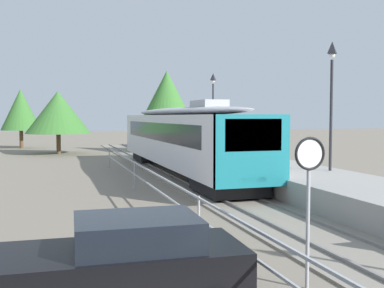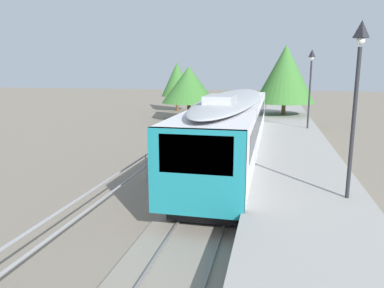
% 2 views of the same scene
% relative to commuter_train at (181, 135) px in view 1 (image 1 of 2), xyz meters
% --- Properties ---
extents(ground_plane, '(160.00, 160.00, 0.00)m').
position_rel_commuter_train_xyz_m(ground_plane, '(-3.00, -3.39, -2.14)').
color(ground_plane, slate).
extents(track_rails, '(3.20, 60.00, 0.14)m').
position_rel_commuter_train_xyz_m(track_rails, '(0.00, -3.39, -2.11)').
color(track_rails, gray).
rests_on(track_rails, ground).
extents(commuter_train, '(2.82, 18.90, 3.74)m').
position_rel_commuter_train_xyz_m(commuter_train, '(0.00, 0.00, 0.00)').
color(commuter_train, silver).
rests_on(commuter_train, track_rails).
extents(station_platform, '(3.90, 60.00, 0.90)m').
position_rel_commuter_train_xyz_m(station_platform, '(3.25, -3.39, -1.69)').
color(station_platform, '#999691').
rests_on(station_platform, ground).
extents(platform_lamp_mid_platform, '(0.34, 0.34, 5.35)m').
position_rel_commuter_train_xyz_m(platform_lamp_mid_platform, '(4.44, -7.29, 2.48)').
color(platform_lamp_mid_platform, '#232328').
rests_on(platform_lamp_mid_platform, station_platform).
extents(platform_lamp_far_end, '(0.34, 0.34, 5.35)m').
position_rel_commuter_train_xyz_m(platform_lamp_far_end, '(4.44, 7.25, 2.48)').
color(platform_lamp_far_end, '#232328').
rests_on(platform_lamp_far_end, station_platform).
extents(speed_limit_sign, '(0.61, 0.10, 2.81)m').
position_rel_commuter_train_xyz_m(speed_limit_sign, '(-2.22, -16.55, -0.02)').
color(speed_limit_sign, '#9EA0A5').
rests_on(speed_limit_sign, ground).
extents(carpark_fence, '(0.06, 36.06, 1.25)m').
position_rel_commuter_train_xyz_m(carpark_fence, '(-3.30, -13.39, -1.24)').
color(carpark_fence, '#9EA0A5').
rests_on(carpark_fence, ground).
extents(parked_hatchback_black, '(4.06, 1.91, 1.53)m').
position_rel_commuter_train_xyz_m(parked_hatchback_black, '(-5.54, -16.43, -1.35)').
color(parked_hatchback_black, black).
rests_on(parked_hatchback_black, ground).
extents(tree_behind_carpark, '(5.37, 5.37, 5.28)m').
position_rel_commuter_train_xyz_m(tree_behind_carpark, '(-6.15, 16.17, 1.36)').
color(tree_behind_carpark, brown).
rests_on(tree_behind_carpark, ground).
extents(tree_behind_station_far, '(3.86, 3.86, 5.88)m').
position_rel_commuter_train_xyz_m(tree_behind_station_far, '(-9.59, 24.56, 1.68)').
color(tree_behind_station_far, brown).
rests_on(tree_behind_station_far, ground).
extents(tree_distant_left, '(5.35, 5.35, 7.14)m').
position_rel_commuter_train_xyz_m(tree_distant_left, '(2.97, 15.08, 2.42)').
color(tree_distant_left, brown).
rests_on(tree_distant_left, ground).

